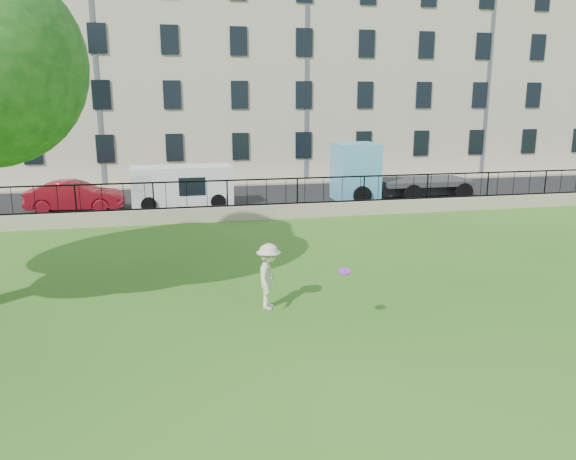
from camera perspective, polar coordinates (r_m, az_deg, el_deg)
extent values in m
plane|color=#2B6016|center=(12.41, -0.11, -10.69)|extent=(120.00, 120.00, 0.00)
cube|color=gray|center=(23.69, -6.14, 1.68)|extent=(50.00, 0.40, 0.60)
cube|color=black|center=(23.63, -6.16, 2.46)|extent=(50.00, 0.05, 0.06)
cube|color=black|center=(23.45, -6.23, 5.03)|extent=(50.00, 0.05, 0.06)
cube|color=black|center=(28.35, -7.14, 2.97)|extent=(60.00, 9.00, 0.01)
cube|color=gray|center=(33.45, -7.94, 4.62)|extent=(60.00, 1.40, 0.12)
cube|color=#C4B29C|center=(38.79, -8.91, 15.31)|extent=(56.00, 10.00, 13.00)
imported|color=beige|center=(13.68, -1.97, -4.73)|extent=(0.91, 1.19, 1.63)
cylinder|color=#9E25D6|center=(12.31, 5.77, -4.20)|extent=(0.35, 0.35, 0.12)
imported|color=#A61424|center=(27.17, -20.80, 3.22)|extent=(4.30, 1.78, 1.39)
cube|color=silver|center=(26.81, -10.70, 4.33)|extent=(4.65, 1.94, 1.93)
cube|color=#5CADD7|center=(29.12, 11.39, 5.92)|extent=(6.86, 2.56, 2.86)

